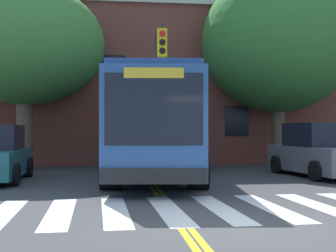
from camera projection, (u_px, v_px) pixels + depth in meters
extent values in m
plane|color=#424244|center=(248.00, 225.00, 7.95)|extent=(120.00, 120.00, 0.00)
cube|color=white|center=(2.00, 214.00, 8.95)|extent=(0.62, 3.61, 0.01)
cube|color=white|center=(60.00, 213.00, 9.12)|extent=(0.62, 3.61, 0.01)
cube|color=white|center=(115.00, 211.00, 9.28)|extent=(0.62, 3.61, 0.01)
cube|color=white|center=(169.00, 210.00, 9.45)|extent=(0.62, 3.61, 0.01)
cube|color=white|center=(220.00, 208.00, 9.61)|extent=(0.62, 3.61, 0.01)
cube|color=white|center=(270.00, 207.00, 9.77)|extent=(0.62, 3.61, 0.01)
cube|color=white|center=(318.00, 206.00, 9.94)|extent=(0.62, 3.61, 0.01)
cube|color=gold|center=(133.00, 162.00, 23.37)|extent=(0.12, 36.00, 0.01)
cube|color=gold|center=(137.00, 162.00, 23.39)|extent=(0.12, 36.00, 0.01)
cube|color=#2D5699|center=(155.00, 126.00, 16.12)|extent=(3.60, 11.22, 2.74)
cube|color=black|center=(192.00, 118.00, 16.15)|extent=(1.06, 10.10, 0.99)
cube|color=black|center=(119.00, 118.00, 16.10)|extent=(1.06, 10.10, 0.99)
cube|color=black|center=(154.00, 109.00, 10.60)|extent=(2.22, 0.25, 1.65)
cube|color=yellow|center=(154.00, 73.00, 10.61)|extent=(1.36, 0.17, 0.24)
cube|color=#232326|center=(154.00, 176.00, 10.56)|extent=(2.43, 0.35, 0.36)
cube|color=#294E89|center=(155.00, 84.00, 16.14)|extent=(3.40, 10.77, 0.16)
cylinder|color=black|center=(198.00, 171.00, 12.72)|extent=(0.66, 1.06, 1.01)
cylinder|color=black|center=(111.00, 171.00, 12.67)|extent=(0.66, 1.06, 1.01)
cylinder|color=black|center=(185.00, 158.00, 18.62)|extent=(0.66, 1.06, 1.01)
cylinder|color=black|center=(126.00, 158.00, 18.57)|extent=(0.66, 1.06, 1.01)
cylinder|color=black|center=(184.00, 156.00, 19.72)|extent=(0.66, 1.06, 1.01)
cylinder|color=black|center=(128.00, 156.00, 19.67)|extent=(0.66, 1.06, 1.01)
cylinder|color=black|center=(15.00, 175.00, 13.50)|extent=(0.24, 0.66, 0.66)
cylinder|color=black|center=(29.00, 167.00, 16.14)|extent=(0.24, 0.66, 0.66)
cube|color=slate|center=(320.00, 159.00, 16.26)|extent=(2.17, 4.80, 0.86)
cube|color=black|center=(317.00, 135.00, 16.41)|extent=(1.81, 2.36, 0.83)
cylinder|color=black|center=(316.00, 171.00, 14.65)|extent=(0.27, 0.67, 0.66)
cylinder|color=black|center=(323.00, 164.00, 17.86)|extent=(0.27, 0.67, 0.66)
cylinder|color=black|center=(277.00, 164.00, 17.50)|extent=(0.27, 0.67, 0.66)
cube|color=navy|center=(155.00, 148.00, 25.77)|extent=(2.39, 4.93, 0.90)
cube|color=black|center=(155.00, 133.00, 25.92)|extent=(1.91, 2.46, 0.72)
cube|color=white|center=(164.00, 148.00, 23.39)|extent=(0.20, 0.06, 0.14)
cube|color=white|center=(143.00, 148.00, 23.39)|extent=(0.20, 0.06, 0.14)
cylinder|color=black|center=(172.00, 155.00, 24.30)|extent=(0.30, 0.68, 0.66)
cylinder|color=black|center=(136.00, 155.00, 24.30)|extent=(0.30, 0.68, 0.66)
cylinder|color=black|center=(172.00, 152.00, 27.24)|extent=(0.30, 0.68, 0.66)
cylinder|color=black|center=(140.00, 152.00, 27.24)|extent=(0.30, 0.68, 0.66)
cylinder|color=#28282D|center=(157.00, 101.00, 18.93)|extent=(0.16, 0.16, 5.59)
cylinder|color=#28282D|center=(160.00, 33.00, 17.64)|extent=(0.20, 2.63, 0.11)
cube|color=yellow|center=(162.00, 43.00, 16.47)|extent=(0.35, 0.29, 1.00)
cylinder|color=red|center=(162.00, 34.00, 16.32)|extent=(0.22, 0.04, 0.22)
cylinder|color=black|center=(162.00, 42.00, 16.32)|extent=(0.22, 0.04, 0.22)
cylinder|color=black|center=(162.00, 51.00, 16.32)|extent=(0.22, 0.04, 0.22)
cylinder|color=brown|center=(278.00, 134.00, 20.81)|extent=(0.59, 0.59, 2.89)
ellipsoid|color=#387A33|center=(278.00, 41.00, 20.85)|extent=(7.26, 7.29, 6.33)
cylinder|color=brown|center=(25.00, 133.00, 19.14)|extent=(0.68, 0.68, 3.02)
ellipsoid|color=#428438|center=(25.00, 44.00, 19.17)|extent=(7.98, 7.66, 4.99)
cube|color=brown|center=(217.00, 86.00, 26.01)|extent=(28.78, 8.26, 8.16)
cube|color=black|center=(113.00, 121.00, 21.16)|extent=(1.10, 0.06, 1.40)
cube|color=black|center=(237.00, 121.00, 21.87)|extent=(1.10, 0.06, 1.40)
cube|color=black|center=(113.00, 70.00, 21.18)|extent=(1.10, 0.06, 1.40)
cube|color=black|center=(237.00, 72.00, 21.89)|extent=(1.10, 0.06, 1.40)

